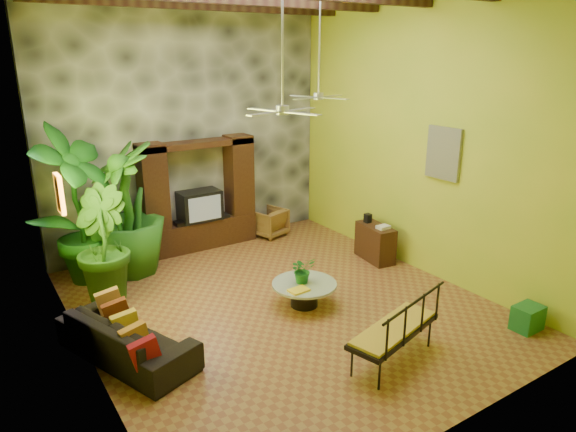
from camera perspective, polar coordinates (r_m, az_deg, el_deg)
ground at (r=8.58m, az=-0.85°, el=-9.75°), size 7.00×7.00×0.00m
back_wall at (r=10.83m, az=-11.06°, el=9.69°), size 6.00×0.02×5.00m
left_wall at (r=6.68m, az=-23.28°, el=3.65°), size 0.02×7.00×5.00m
right_wall at (r=9.66m, az=14.43°, el=8.51°), size 0.02×7.00×5.00m
stone_accent_wall at (r=10.77m, az=-10.93°, el=9.65°), size 5.98×0.10×4.98m
entertainment_center at (r=10.82m, az=-9.84°, el=1.42°), size 2.40×0.55×2.30m
ceiling_fan_front at (r=7.18m, az=-0.60°, el=13.29°), size 1.28×1.28×1.86m
ceiling_fan_back at (r=9.52m, az=3.44°, el=14.36°), size 1.28×1.28×1.86m
wall_art_mask at (r=7.74m, az=-24.04°, el=2.27°), size 0.06×0.32×0.55m
wall_art_painting at (r=9.28m, az=16.89°, el=6.69°), size 0.06×0.70×0.90m
sofa at (r=7.40m, az=-17.49°, el=-12.73°), size 1.49×2.26×0.62m
wicker_armchair at (r=11.53m, az=-2.13°, el=-0.70°), size 0.84×0.85×0.62m
tall_plant_a at (r=9.58m, az=-22.37°, el=1.06°), size 1.81×1.73×2.86m
tall_plant_b at (r=8.93m, az=-20.10°, el=-3.03°), size 0.99×1.16×1.92m
tall_plant_c at (r=9.80m, az=-17.57°, el=0.70°), size 1.40×1.40×2.45m
coffee_table at (r=8.43m, az=1.82°, el=-8.33°), size 1.05×1.05×0.40m
centerpiece_plant at (r=8.31m, az=1.64°, el=-5.98°), size 0.43×0.39×0.44m
yellow_tray at (r=8.09m, az=1.21°, el=-8.25°), size 0.32×0.23×0.03m
iron_bench at (r=6.99m, az=12.15°, el=-12.02°), size 1.61×0.94×0.57m
side_console at (r=10.33m, az=9.66°, el=-2.94°), size 0.52×0.93×0.71m
green_bin at (r=8.56m, az=25.07°, el=-10.21°), size 0.44×0.33×0.38m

